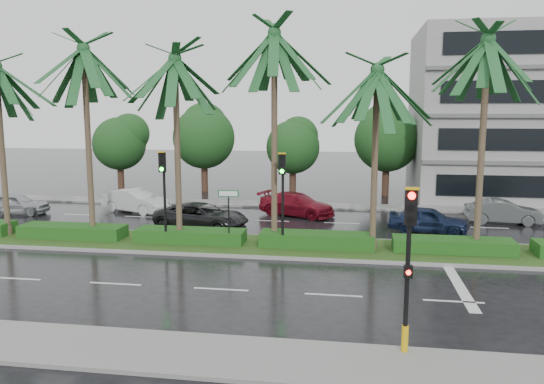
# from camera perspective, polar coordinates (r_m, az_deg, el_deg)

# --- Properties ---
(ground) EXTENTS (120.00, 120.00, 0.00)m
(ground) POSITION_cam_1_polar(r_m,az_deg,el_deg) (23.98, -2.56, -6.54)
(ground) COLOR black
(ground) RESTS_ON ground
(near_sidewalk) EXTENTS (40.00, 2.40, 0.12)m
(near_sidewalk) POSITION_cam_1_polar(r_m,az_deg,el_deg) (14.69, -10.71, -16.64)
(near_sidewalk) COLOR slate
(near_sidewalk) RESTS_ON ground
(far_sidewalk) EXTENTS (40.00, 2.00, 0.12)m
(far_sidewalk) POSITION_cam_1_polar(r_m,az_deg,el_deg) (35.54, 1.22, -1.39)
(far_sidewalk) COLOR slate
(far_sidewalk) RESTS_ON ground
(median) EXTENTS (36.00, 4.00, 0.15)m
(median) POSITION_cam_1_polar(r_m,az_deg,el_deg) (24.91, -2.11, -5.76)
(median) COLOR gray
(median) RESTS_ON ground
(hedge) EXTENTS (35.20, 1.40, 0.60)m
(hedge) POSITION_cam_1_polar(r_m,az_deg,el_deg) (24.82, -2.12, -4.93)
(hedge) COLOR #1A4814
(hedge) RESTS_ON median
(lane_markings) EXTENTS (34.00, 13.06, 0.01)m
(lane_markings) POSITION_cam_1_polar(r_m,az_deg,el_deg) (23.18, 4.66, -7.08)
(lane_markings) COLOR silver
(lane_markings) RESTS_ON ground
(palm_row) EXTENTS (26.30, 4.20, 10.37)m
(palm_row) POSITION_cam_1_polar(r_m,az_deg,el_deg) (24.47, -5.16, 13.16)
(palm_row) COLOR #483729
(palm_row) RESTS_ON median
(signal_near) EXTENTS (0.34, 0.45, 4.36)m
(signal_near) POSITION_cam_1_polar(r_m,az_deg,el_deg) (13.90, 14.44, -7.47)
(signal_near) COLOR black
(signal_near) RESTS_ON near_sidewalk
(signal_median_left) EXTENTS (0.34, 0.42, 4.36)m
(signal_median_left) POSITION_cam_1_polar(r_m,az_deg,el_deg) (24.75, -11.59, 0.86)
(signal_median_left) COLOR black
(signal_median_left) RESTS_ON median
(signal_median_right) EXTENTS (0.34, 0.42, 4.36)m
(signal_median_right) POSITION_cam_1_polar(r_m,az_deg,el_deg) (23.42, 1.13, 0.59)
(signal_median_right) COLOR black
(signal_median_right) RESTS_ON median
(street_sign) EXTENTS (0.95, 0.09, 2.60)m
(street_sign) POSITION_cam_1_polar(r_m,az_deg,el_deg) (24.19, -4.70, -1.27)
(street_sign) COLOR black
(street_sign) RESTS_ON median
(bg_trees) EXTENTS (32.60, 4.98, 7.20)m
(bg_trees) POSITION_cam_1_polar(r_m,az_deg,el_deg) (40.44, 4.23, 5.92)
(bg_trees) COLOR #3A251A
(bg_trees) RESTS_ON ground
(building) EXTENTS (16.00, 10.00, 12.00)m
(building) POSITION_cam_1_polar(r_m,az_deg,el_deg) (42.54, 25.97, 7.45)
(building) COLOR gray
(building) RESTS_ON ground
(car_silver) EXTENTS (1.87, 3.96, 1.31)m
(car_silver) POSITION_cam_1_polar(r_m,az_deg,el_deg) (36.15, -25.77, -1.14)
(car_silver) COLOR #ACAFB4
(car_silver) RESTS_ON ground
(car_white) EXTENTS (3.00, 4.72, 1.47)m
(car_white) POSITION_cam_1_polar(r_m,az_deg,el_deg) (34.24, -14.47, -0.92)
(car_white) COLOR #BEBEBE
(car_white) RESTS_ON ground
(car_darkgrey) EXTENTS (3.24, 5.41, 1.41)m
(car_darkgrey) POSITION_cam_1_polar(r_m,az_deg,el_deg) (28.67, -7.56, -2.62)
(car_darkgrey) COLOR black
(car_darkgrey) RESTS_ON ground
(car_red) EXTENTS (3.61, 5.14, 1.38)m
(car_red) POSITION_cam_1_polar(r_m,az_deg,el_deg) (32.15, 2.68, -1.34)
(car_red) COLOR maroon
(car_red) RESTS_ON ground
(car_blue) EXTENTS (2.33, 4.25, 1.37)m
(car_blue) POSITION_cam_1_polar(r_m,az_deg,el_deg) (28.85, 16.43, -2.87)
(car_blue) COLOR #162242
(car_blue) RESTS_ON ground
(car_grey) EXTENTS (1.63, 4.15, 1.35)m
(car_grey) POSITION_cam_1_polar(r_m,az_deg,el_deg) (32.60, 23.60, -1.96)
(car_grey) COLOR #4D5052
(car_grey) RESTS_ON ground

